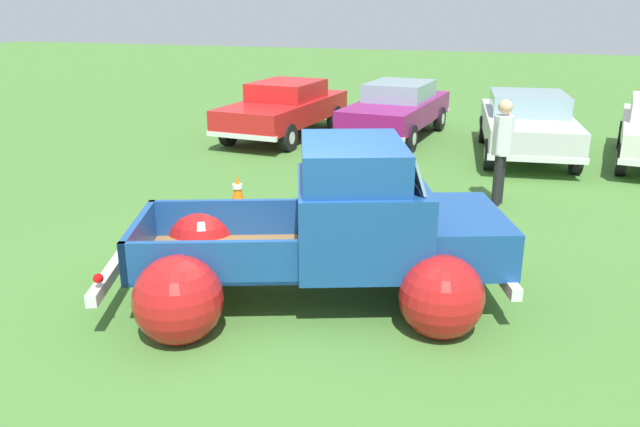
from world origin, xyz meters
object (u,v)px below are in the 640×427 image
at_px(show_car_0, 285,107).
at_px(vintage_pickup_truck, 338,239).
at_px(show_car_1, 397,108).
at_px(spectator_0, 502,145).
at_px(lane_cone_0, 238,192).
at_px(lane_cone_1, 407,219).
at_px(show_car_2, 527,122).

bearing_deg(show_car_0, vintage_pickup_truck, 29.89).
xyz_separation_m(show_car_1, spectator_0, (2.82, -5.09, 0.28)).
height_order(show_car_0, spectator_0, spectator_0).
relative_size(show_car_1, spectator_0, 2.55).
bearing_deg(lane_cone_0, lane_cone_1, -9.21).
distance_m(vintage_pickup_truck, show_car_1, 9.59).
distance_m(show_car_0, show_car_2, 6.06).
xyz_separation_m(show_car_0, lane_cone_1, (4.42, -6.51, -0.47)).
xyz_separation_m(lane_cone_0, lane_cone_1, (3.01, -0.49, 0.00)).
xyz_separation_m(show_car_0, spectator_0, (5.64, -4.33, 0.28)).
relative_size(vintage_pickup_truck, spectator_0, 2.71).
xyz_separation_m(vintage_pickup_truck, lane_cone_1, (0.43, 2.24, -0.45)).
bearing_deg(show_car_1, vintage_pickup_truck, 12.92).
relative_size(vintage_pickup_truck, lane_cone_0, 7.93).
bearing_deg(show_car_0, lane_cone_1, 39.58).
bearing_deg(spectator_0, lane_cone_1, 74.41).
distance_m(show_car_1, spectator_0, 5.83).
distance_m(show_car_2, lane_cone_1, 6.40).
bearing_deg(lane_cone_1, vintage_pickup_truck, -100.91).
bearing_deg(vintage_pickup_truck, show_car_1, 77.27).
relative_size(show_car_0, spectator_0, 2.58).
distance_m(show_car_1, lane_cone_0, 6.95).
bearing_deg(spectator_0, show_car_0, -23.76).
height_order(vintage_pickup_truck, show_car_0, vintage_pickup_truck).
bearing_deg(lane_cone_0, spectator_0, 21.79).
distance_m(vintage_pickup_truck, spectator_0, 4.73).
distance_m(show_car_2, spectator_0, 4.02).
height_order(show_car_1, spectator_0, spectator_0).
distance_m(show_car_0, show_car_1, 2.93).
distance_m(show_car_0, spectator_0, 7.12).
distance_m(show_car_0, lane_cone_0, 6.20).
bearing_deg(show_car_2, spectator_0, -12.18).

